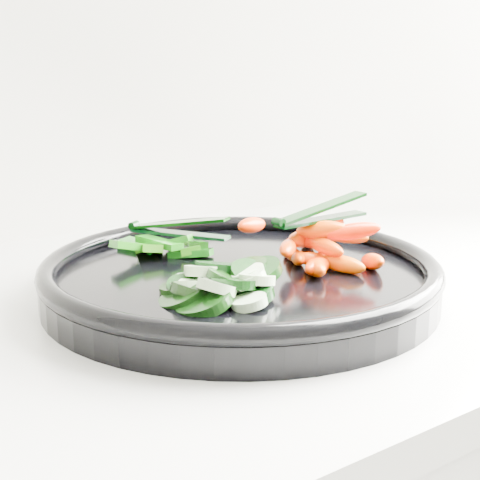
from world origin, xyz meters
TOP-DOWN VIEW (x-y plane):
  - veggie_tray at (0.36, 1.66)m, footprint 0.47×0.47m
  - cucumber_pile at (0.30, 1.61)m, footprint 0.13×0.11m
  - carrot_pile at (0.43, 1.63)m, footprint 0.14×0.15m
  - pepper_pile at (0.33, 1.75)m, footprint 0.12×0.11m
  - tong_carrot at (0.44, 1.64)m, footprint 0.11×0.02m
  - tong_pepper at (0.34, 1.75)m, footprint 0.07×0.10m

SIDE VIEW (x-z plane):
  - veggie_tray at x=0.36m, z-range 0.93..0.97m
  - pepper_pile at x=0.33m, z-range 0.94..0.98m
  - cucumber_pile at x=0.30m, z-range 0.94..0.98m
  - carrot_pile at x=0.43m, z-range 0.95..1.00m
  - tong_pepper at x=0.34m, z-range 0.97..0.99m
  - tong_carrot at x=0.44m, z-range 0.99..1.02m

